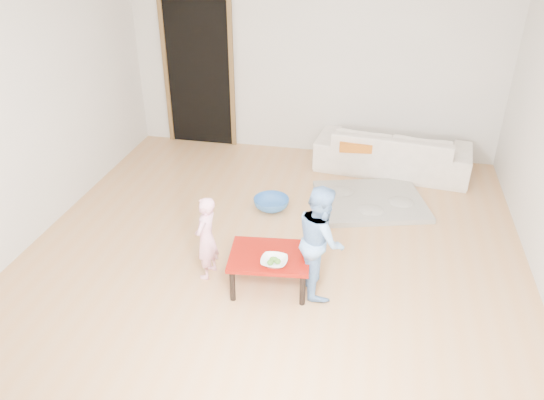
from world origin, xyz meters
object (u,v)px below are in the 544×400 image
(child_pink, at_px, (206,238))
(child_blue, at_px, (321,240))
(red_table, at_px, (270,271))
(bowl, at_px, (274,262))
(sofa, at_px, (393,150))
(basin, at_px, (271,204))

(child_pink, relative_size, child_blue, 0.79)
(red_table, relative_size, bowl, 3.09)
(sofa, height_order, bowl, sofa)
(bowl, distance_m, child_blue, 0.45)
(child_blue, bearing_deg, red_table, 82.04)
(child_pink, bearing_deg, basin, 175.01)
(sofa, xyz_separation_m, child_pink, (-1.67, -2.66, 0.13))
(sofa, height_order, child_blue, child_blue)
(red_table, xyz_separation_m, child_pink, (-0.61, 0.06, 0.24))
(child_pink, bearing_deg, sofa, 156.61)
(red_table, relative_size, child_pink, 0.86)
(red_table, height_order, basin, red_table)
(child_blue, bearing_deg, basin, 10.67)
(child_pink, height_order, basin, child_pink)
(bowl, relative_size, child_blue, 0.22)
(bowl, distance_m, basin, 1.61)
(red_table, bearing_deg, basin, 101.32)
(red_table, xyz_separation_m, child_blue, (0.44, 0.08, 0.34))
(basin, bearing_deg, child_pink, -103.65)
(child_blue, bearing_deg, child_pink, 73.26)
(child_blue, distance_m, basin, 1.58)
(child_pink, height_order, child_blue, child_blue)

